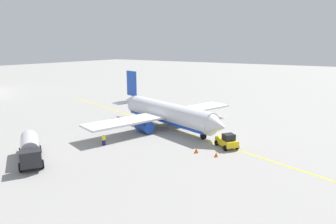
{
  "coord_description": "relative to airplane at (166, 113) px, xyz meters",
  "views": [
    {
      "loc": [
        30.1,
        -45.11,
        15.02
      ],
      "look_at": [
        0.0,
        0.0,
        3.0
      ],
      "focal_mm": 32.34,
      "sensor_mm": 36.0,
      "label": 1
    }
  ],
  "objects": [
    {
      "name": "pushback_tug",
      "position": [
        13.96,
        -4.43,
        -1.67
      ],
      "size": [
        4.1,
        3.86,
        2.2
      ],
      "color": "yellow",
      "rests_on": "ground"
    },
    {
      "name": "fuel_tanker",
      "position": [
        -5.63,
        -23.85,
        -0.96
      ],
      "size": [
        9.7,
        7.19,
        3.15
      ],
      "color": "#2D2D33",
      "rests_on": "ground"
    },
    {
      "name": "ground_plane",
      "position": [
        0.46,
        -0.14,
        -2.68
      ],
      "size": [
        400.0,
        400.0,
        0.0
      ],
      "primitive_type": "plane",
      "color": "#9E9B96"
    },
    {
      "name": "taxi_line_marking",
      "position": [
        0.46,
        -0.14,
        -2.67
      ],
      "size": [
        82.34,
        25.02,
        0.01
      ],
      "primitive_type": "cube",
      "rotation": [
        0.0,
        0.0,
        -0.29
      ],
      "color": "yellow",
      "rests_on": "ground"
    },
    {
      "name": "airplane",
      "position": [
        0.0,
        0.0,
        0.0
      ],
      "size": [
        28.14,
        31.46,
        9.72
      ],
      "color": "white",
      "rests_on": "ground"
    },
    {
      "name": "refueling_worker",
      "position": [
        -2.14,
        -13.98,
        -1.85
      ],
      "size": [
        0.41,
        0.55,
        1.71
      ],
      "color": "navy",
      "rests_on": "ground"
    },
    {
      "name": "safety_cone_wingtip",
      "position": [
        14.25,
        -8.86,
        -2.37
      ],
      "size": [
        0.55,
        0.55,
        0.61
      ],
      "primitive_type": "cone",
      "color": "#F2590F",
      "rests_on": "ground"
    },
    {
      "name": "safety_cone_nose",
      "position": [
        11.23,
        -8.99,
        -2.33
      ],
      "size": [
        0.62,
        0.62,
        0.69
      ],
      "primitive_type": "cone",
      "color": "#F2590F",
      "rests_on": "ground"
    }
  ]
}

